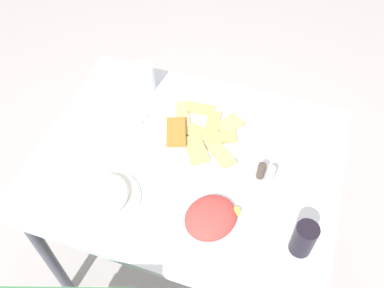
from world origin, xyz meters
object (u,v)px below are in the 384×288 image
at_px(dining_table, 187,175).
at_px(paper_napkin, 122,117).
at_px(salad_plate_rice, 211,218).
at_px(soda_can, 304,239).
at_px(condiment_caddy, 265,177).
at_px(spoon, 120,120).
at_px(drinking_glass, 146,77).
at_px(fork, 124,113).
at_px(salad_plate_greens, 107,195).
at_px(pide_platter, 200,133).

bearing_deg(dining_table, paper_napkin, -20.16).
relative_size(salad_plate_rice, paper_napkin, 1.49).
relative_size(soda_can, condiment_caddy, 1.19).
relative_size(salad_plate_rice, spoon, 1.40).
relative_size(drinking_glass, fork, 0.65).
distance_m(salad_plate_greens, paper_napkin, 0.35).
bearing_deg(drinking_glass, spoon, 82.71).
bearing_deg(salad_plate_greens, soda_can, -177.61).
height_order(paper_napkin, fork, fork).
bearing_deg(paper_napkin, condiment_caddy, 168.82).
relative_size(pide_platter, condiment_caddy, 3.20).
height_order(soda_can, spoon, soda_can).
bearing_deg(fork, dining_table, 145.49).
xyz_separation_m(pide_platter, fork, (0.30, -0.01, -0.01)).
xyz_separation_m(dining_table, condiment_caddy, (-0.27, 0.00, 0.12)).
bearing_deg(pide_platter, salad_plate_rice, 113.19).
bearing_deg(soda_can, paper_napkin, -23.69).
bearing_deg(dining_table, fork, -23.19).
xyz_separation_m(spoon, condiment_caddy, (-0.56, 0.09, 0.02)).
relative_size(paper_napkin, condiment_caddy, 1.52).
height_order(salad_plate_greens, condiment_caddy, condiment_caddy).
relative_size(soda_can, drinking_glass, 1.05).
xyz_separation_m(soda_can, paper_napkin, (0.71, -0.31, -0.06)).
height_order(dining_table, salad_plate_greens, salad_plate_greens).
xyz_separation_m(dining_table, paper_napkin, (0.29, -0.11, 0.10)).
xyz_separation_m(fork, condiment_caddy, (-0.56, 0.13, 0.02)).
distance_m(salad_plate_greens, spoon, 0.34).
bearing_deg(drinking_glass, salad_plate_greens, 98.51).
bearing_deg(spoon, fork, -99.83).
bearing_deg(dining_table, drinking_glass, -46.96).
distance_m(soda_can, fork, 0.79).
bearing_deg(soda_can, pide_platter, -38.08).
bearing_deg(condiment_caddy, pide_platter, -24.72).
bearing_deg(soda_can, drinking_glass, -35.57).
bearing_deg(spoon, paper_napkin, -99.83).
distance_m(pide_platter, salad_plate_rice, 0.35).
distance_m(pide_platter, condiment_caddy, 0.29).
distance_m(dining_table, paper_napkin, 0.33).
height_order(fork, condiment_caddy, condiment_caddy).
bearing_deg(paper_napkin, fork, -90.00).
relative_size(dining_table, pide_platter, 3.16).
height_order(soda_can, drinking_glass, soda_can).
bearing_deg(dining_table, pide_platter, -95.01).
height_order(salad_plate_greens, spoon, salad_plate_greens).
bearing_deg(paper_napkin, drinking_glass, -98.01).
bearing_deg(fork, soda_can, 143.79).
height_order(dining_table, drinking_glass, drinking_glass).
bearing_deg(spoon, dining_table, 153.17).
relative_size(pide_platter, spoon, 1.97).
relative_size(dining_table, salad_plate_greens, 4.88).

